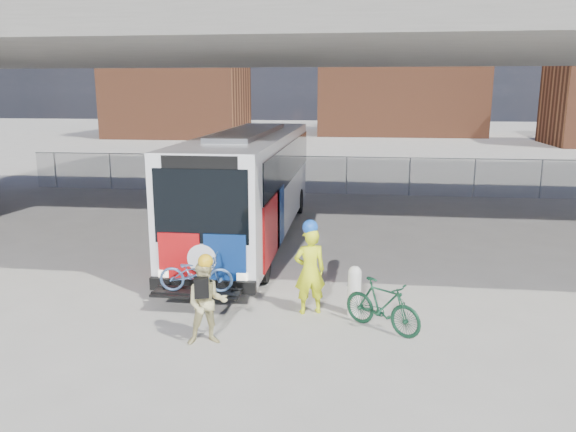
% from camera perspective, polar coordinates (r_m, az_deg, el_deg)
% --- Properties ---
extents(ground, '(160.00, 160.00, 0.00)m').
position_cam_1_polar(ground, '(15.92, 1.19, -5.45)').
color(ground, '#9E9991').
rests_on(ground, ground).
extents(bus, '(2.67, 12.90, 3.69)m').
position_cam_1_polar(bus, '(18.85, -3.81, 3.97)').
color(bus, silver).
rests_on(bus, ground).
extents(overpass, '(40.00, 16.00, 7.95)m').
position_cam_1_polar(overpass, '(19.18, 2.61, 17.42)').
color(overpass, '#605E59').
rests_on(overpass, ground).
extents(chainlink_fence, '(30.00, 0.06, 30.00)m').
position_cam_1_polar(chainlink_fence, '(27.32, 3.88, 5.22)').
color(chainlink_fence, gray).
rests_on(chainlink_fence, ground).
extents(brick_buildings, '(54.00, 22.00, 12.00)m').
position_cam_1_polar(brick_buildings, '(63.28, 7.11, 12.99)').
color(brick_buildings, brown).
rests_on(brick_buildings, ground).
extents(smokestack, '(2.20, 2.20, 25.00)m').
position_cam_1_polar(smokestack, '(71.54, 18.12, 18.12)').
color(smokestack, brown).
rests_on(smokestack, ground).
extents(bollard, '(0.30, 0.30, 1.14)m').
position_cam_1_polar(bollard, '(12.72, 6.76, -7.37)').
color(bollard, white).
rests_on(bollard, ground).
extents(cyclist_hivis, '(0.84, 0.69, 2.17)m').
position_cam_1_polar(cyclist_hivis, '(12.62, 2.23, -5.36)').
color(cyclist_hivis, '#E4F519').
rests_on(cyclist_hivis, ground).
extents(cyclist_tan, '(0.97, 0.84, 1.86)m').
position_cam_1_polar(cyclist_tan, '(11.27, -8.26, -8.64)').
color(cyclist_tan, '#CBC082').
rests_on(cyclist_tan, ground).
extents(bike_parked, '(1.80, 1.48, 1.10)m').
position_cam_1_polar(bike_parked, '(12.03, 9.56, -8.96)').
color(bike_parked, '#143F28').
rests_on(bike_parked, ground).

